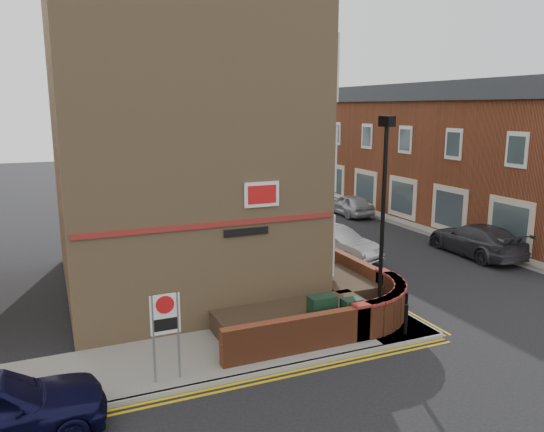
{
  "coord_description": "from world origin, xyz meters",
  "views": [
    {
      "loc": [
        -7.34,
        -11.44,
        6.67
      ],
      "look_at": [
        -0.72,
        4.0,
        3.2
      ],
      "focal_mm": 35.0,
      "sensor_mm": 36.0,
      "label": 1
    }
  ],
  "objects": [
    {
      "name": "pavement_main",
      "position": [
        2.0,
        16.0,
        0.06
      ],
      "size": [
        2.0,
        32.0,
        0.12
      ],
      "primitive_type": "cube",
      "color": "gray",
      "rests_on": "ground"
    },
    {
      "name": "bollard_near",
      "position": [
        2.0,
        0.4,
        0.57
      ],
      "size": [
        0.11,
        0.11,
        0.9
      ],
      "primitive_type": "cylinder",
      "color": "black",
      "rests_on": "pavement_corner"
    },
    {
      "name": "silver_car_far",
      "position": [
        9.94,
        16.58,
        0.68
      ],
      "size": [
        1.72,
        4.01,
        1.35
      ],
      "primitive_type": "imported",
      "rotation": [
        0.0,
        0.0,
        3.11
      ],
      "color": "#A6A8AE",
      "rests_on": "ground"
    },
    {
      "name": "tree_far",
      "position": [
        2.0,
        30.05,
        4.91
      ],
      "size": [
        3.81,
        3.81,
        7.0
      ],
      "color": "#382B1E",
      "rests_on": "pavement_main"
    },
    {
      "name": "kerb_main_near",
      "position": [
        3.0,
        16.0,
        0.06
      ],
      "size": [
        0.15,
        32.0,
        0.12
      ],
      "primitive_type": "cube",
      "color": "gray",
      "rests_on": "ground"
    },
    {
      "name": "far_terrace",
      "position": [
        14.5,
        17.0,
        4.04
      ],
      "size": [
        5.4,
        30.4,
        8.0
      ],
      "color": "brown",
      "rests_on": "ground"
    },
    {
      "name": "utility_cabinet_small",
      "position": [
        0.5,
        1.0,
        0.67
      ],
      "size": [
        0.55,
        0.4,
        1.1
      ],
      "primitive_type": "cube",
      "color": "black",
      "rests_on": "pavement_corner"
    },
    {
      "name": "pavement_corner",
      "position": [
        -3.5,
        1.5,
        0.06
      ],
      "size": [
        13.0,
        3.0,
        0.12
      ],
      "primitive_type": "cube",
      "color": "gray",
      "rests_on": "ground"
    },
    {
      "name": "corner_building",
      "position": [
        -2.84,
        8.0,
        6.23
      ],
      "size": [
        8.95,
        10.4,
        13.6
      ],
      "color": "#A28056",
      "rests_on": "ground"
    },
    {
      "name": "lamppost",
      "position": [
        1.6,
        1.2,
        3.34
      ],
      "size": [
        0.25,
        0.5,
        6.3
      ],
      "color": "black",
      "rests_on": "pavement_corner"
    },
    {
      "name": "kerb_main_far",
      "position": [
        11.0,
        13.0,
        0.06
      ],
      "size": [
        0.15,
        40.0,
        0.12
      ],
      "primitive_type": "cube",
      "color": "gray",
      "rests_on": "ground"
    },
    {
      "name": "tree_mid",
      "position": [
        2.0,
        22.05,
        5.2
      ],
      "size": [
        4.03,
        4.03,
        7.42
      ],
      "color": "#382B1E",
      "rests_on": "pavement_main"
    },
    {
      "name": "garden_wall",
      "position": [
        0.0,
        2.5,
        0.0
      ],
      "size": [
        6.8,
        6.0,
        1.2
      ],
      "primitive_type": null,
      "color": "brown",
      "rests_on": "ground"
    },
    {
      "name": "silver_car_near",
      "position": [
        4.27,
        8.53,
        0.71
      ],
      "size": [
        2.99,
        4.55,
        1.42
      ],
      "primitive_type": "imported",
      "rotation": [
        0.0,
        0.0,
        0.38
      ],
      "color": "#ADB1B5",
      "rests_on": "ground"
    },
    {
      "name": "tree_near",
      "position": [
        2.0,
        14.05,
        4.7
      ],
      "size": [
        3.64,
        3.65,
        6.7
      ],
      "color": "#382B1E",
      "rests_on": "pavement_main"
    },
    {
      "name": "zone_sign",
      "position": [
        -5.0,
        0.5,
        1.64
      ],
      "size": [
        0.72,
        0.07,
        2.2
      ],
      "color": "slate",
      "rests_on": "pavement_corner"
    },
    {
      "name": "yellow_lines_side",
      "position": [
        -3.5,
        -0.25,
        0.01
      ],
      "size": [
        13.0,
        0.28,
        0.01
      ],
      "primitive_type": "cube",
      "color": "gold",
      "rests_on": "ground"
    },
    {
      "name": "bollard_far",
      "position": [
        2.6,
        1.2,
        0.57
      ],
      "size": [
        0.11,
        0.11,
        0.9
      ],
      "primitive_type": "cylinder",
      "color": "black",
      "rests_on": "pavement_corner"
    },
    {
      "name": "yellow_lines_main",
      "position": [
        3.25,
        16.0,
        0.01
      ],
      "size": [
        0.28,
        32.0,
        0.01
      ],
      "primitive_type": "cube",
      "color": "gold",
      "rests_on": "ground"
    },
    {
      "name": "utility_cabinet_large",
      "position": [
        -0.3,
        1.3,
        0.72
      ],
      "size": [
        0.8,
        0.45,
        1.2
      ],
      "primitive_type": "cube",
      "color": "black",
      "rests_on": "pavement_corner"
    },
    {
      "name": "kerb_side",
      "position": [
        -3.5,
        0.0,
        0.06
      ],
      "size": [
        13.0,
        0.15,
        0.12
      ],
      "primitive_type": "cube",
      "color": "gray",
      "rests_on": "ground"
    },
    {
      "name": "pavement_far",
      "position": [
        13.0,
        13.0,
        0.06
      ],
      "size": [
        4.0,
        40.0,
        0.12
      ],
      "primitive_type": "cube",
      "color": "gray",
      "rests_on": "ground"
    },
    {
      "name": "grey_car_far",
      "position": [
        10.46,
        6.44,
        0.73
      ],
      "size": [
        2.31,
        5.15,
        1.47
      ],
      "primitive_type": "imported",
      "rotation": [
        0.0,
        0.0,
        3.09
      ],
      "color": "#2F2F34",
      "rests_on": "ground"
    },
    {
      "name": "red_car_main",
      "position": [
        3.94,
        19.92,
        0.62
      ],
      "size": [
        2.79,
        4.75,
        1.24
      ],
      "primitive_type": "imported",
      "rotation": [
        0.0,
        0.0,
        -0.17
      ],
      "color": "maroon",
      "rests_on": "ground"
    },
    {
      "name": "ground",
      "position": [
        0.0,
        0.0,
        0.0
      ],
      "size": [
        120.0,
        120.0,
        0.0
      ],
      "primitive_type": "plane",
      "color": "black",
      "rests_on": "ground"
    },
    {
      "name": "far_terrace_cream",
      "position": [
        14.5,
        38.0,
        4.05
      ],
      "size": [
        5.4,
        12.4,
        8.0
      ],
      "color": "beige",
      "rests_on": "ground"
    },
    {
      "name": "traffic_light_assembly",
      "position": [
        2.4,
        25.0,
        2.78
      ],
      "size": [
        0.2,
        0.16,
        4.2
      ],
      "color": "black",
      "rests_on": "pavement_main"
    }
  ]
}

